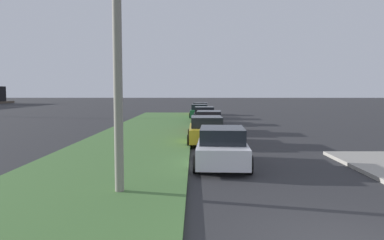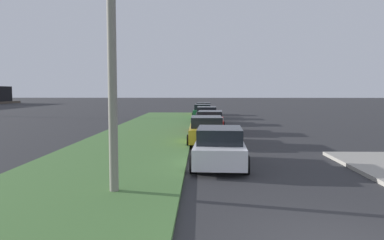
{
  "view_description": "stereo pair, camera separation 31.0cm",
  "coord_description": "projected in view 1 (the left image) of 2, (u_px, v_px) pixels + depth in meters",
  "views": [
    {
      "loc": [
        -6.21,
        2.82,
        2.81
      ],
      "look_at": [
        13.05,
        2.97,
        1.29
      ],
      "focal_mm": 34.33,
      "sensor_mm": 36.0,
      "label": 1
    },
    {
      "loc": [
        -6.2,
        2.51,
        2.81
      ],
      "look_at": [
        13.05,
        2.97,
        1.29
      ],
      "focal_mm": 34.33,
      "sensor_mm": 36.0,
      "label": 2
    }
  ],
  "objects": [
    {
      "name": "parked_car_red",
      "position": [
        209.0,
        122.0,
        25.11
      ],
      "size": [
        4.39,
        2.19,
        1.47
      ],
      "rotation": [
        0.0,
        0.0,
        -0.05
      ],
      "color": "red",
      "rests_on": "ground"
    },
    {
      "name": "parked_car_orange",
      "position": [
        201.0,
        109.0,
        43.65
      ],
      "size": [
        4.39,
        2.2,
        1.47
      ],
      "rotation": [
        0.0,
        0.0,
        -0.06
      ],
      "color": "orange",
      "rests_on": "ground"
    },
    {
      "name": "grass_median",
      "position": [
        123.0,
        153.0,
        16.4
      ],
      "size": [
        60.0,
        6.0,
        0.12
      ],
      "primitive_type": "cube",
      "color": "#477238",
      "rests_on": "ground"
    },
    {
      "name": "streetlight",
      "position": [
        131.0,
        31.0,
        9.65
      ],
      "size": [
        0.91,
        2.84,
        7.5
      ],
      "color": "gray",
      "rests_on": "ground"
    },
    {
      "name": "parked_car_green",
      "position": [
        200.0,
        111.0,
        38.02
      ],
      "size": [
        4.39,
        2.19,
        1.47
      ],
      "rotation": [
        0.0,
        0.0,
        -0.05
      ],
      "color": "#1E6B38",
      "rests_on": "ground"
    },
    {
      "name": "parked_car_white",
      "position": [
        222.0,
        147.0,
        13.75
      ],
      "size": [
        4.39,
        2.19,
        1.47
      ],
      "rotation": [
        0.0,
        0.0,
        -0.05
      ],
      "color": "silver",
      "rests_on": "ground"
    },
    {
      "name": "parked_car_yellow",
      "position": [
        206.0,
        130.0,
        19.67
      ],
      "size": [
        4.31,
        2.03,
        1.47
      ],
      "rotation": [
        0.0,
        0.0,
        0.0
      ],
      "color": "gold",
      "rests_on": "ground"
    },
    {
      "name": "parked_car_black",
      "position": [
        204.0,
        115.0,
        31.8
      ],
      "size": [
        4.32,
        2.06,
        1.47
      ],
      "rotation": [
        0.0,
        0.0,
        -0.01
      ],
      "color": "black",
      "rests_on": "ground"
    }
  ]
}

